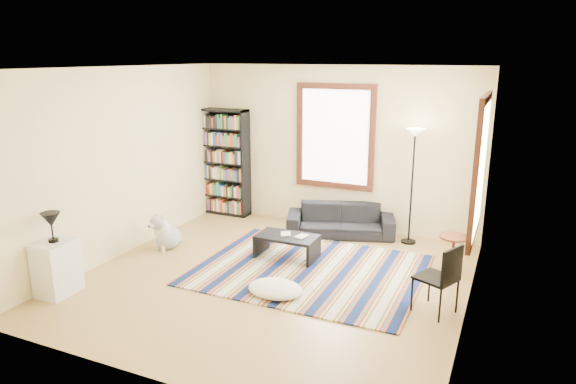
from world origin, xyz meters
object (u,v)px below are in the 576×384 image
at_px(floor_lamp, 412,187).
at_px(side_table, 453,254).
at_px(coffee_table, 287,247).
at_px(dog, 168,231).
at_px(sofa, 340,220).
at_px(floor_cushion, 275,289).
at_px(bookshelf, 226,163).
at_px(white_cabinet, 57,268).
at_px(folding_chair, 436,278).

height_order(floor_lamp, side_table, floor_lamp).
xyz_separation_m(coffee_table, floor_lamp, (1.53, 1.42, 0.75)).
relative_size(floor_lamp, dog, 3.22).
xyz_separation_m(sofa, floor_cushion, (-0.02, -2.50, -0.17)).
relative_size(sofa, floor_cushion, 2.48).
bearing_deg(sofa, floor_cushion, -109.45).
bearing_deg(coffee_table, floor_cushion, -72.65).
relative_size(floor_lamp, side_table, 3.44).
bearing_deg(bookshelf, sofa, -6.49).
bearing_deg(dog, floor_lamp, 40.40).
xyz_separation_m(white_cabinet, dog, (0.30, 1.88, -0.06)).
bearing_deg(white_cabinet, coffee_table, 43.86).
relative_size(coffee_table, side_table, 1.67).
bearing_deg(bookshelf, side_table, -14.50).
xyz_separation_m(folding_chair, dog, (-4.15, 0.42, -0.14)).
distance_m(bookshelf, folding_chair, 4.91).
xyz_separation_m(sofa, side_table, (1.93, -0.84, 0.01)).
relative_size(floor_lamp, white_cabinet, 2.66).
distance_m(sofa, floor_cushion, 2.51).
distance_m(floor_cushion, dog, 2.40).
xyz_separation_m(bookshelf, dog, (0.10, -1.97, -0.71)).
xyz_separation_m(side_table, folding_chair, (-0.05, -1.28, 0.16)).
distance_m(floor_lamp, dog, 3.91).
distance_m(bookshelf, floor_cushion, 3.74).
relative_size(sofa, bookshelf, 0.89).
bearing_deg(sofa, bookshelf, 154.63).
relative_size(sofa, coffee_table, 1.98).
height_order(coffee_table, floor_lamp, floor_lamp).
relative_size(bookshelf, floor_lamp, 1.08).
relative_size(side_table, dog, 0.93).
bearing_deg(floor_cushion, floor_lamp, 65.97).
bearing_deg(floor_cushion, bookshelf, 130.29).
relative_size(floor_lamp, folding_chair, 2.16).
bearing_deg(side_table, coffee_table, -168.36).
bearing_deg(floor_lamp, side_table, -49.96).
xyz_separation_m(floor_lamp, side_table, (0.79, -0.94, -0.66)).
xyz_separation_m(bookshelf, white_cabinet, (-0.20, -3.85, -0.65)).
bearing_deg(floor_lamp, floor_cushion, -114.03).
relative_size(side_table, white_cabinet, 0.77).
bearing_deg(white_cabinet, sofa, 52.12).
bearing_deg(side_table, floor_cushion, -139.63).
distance_m(bookshelf, floor_lamp, 3.51).
bearing_deg(coffee_table, bookshelf, 141.24).
height_order(sofa, floor_lamp, floor_lamp).
height_order(side_table, dog, dog).
distance_m(floor_cushion, folding_chair, 1.97).
relative_size(floor_cushion, floor_lamp, 0.39).
bearing_deg(folding_chair, bookshelf, 175.20).
height_order(bookshelf, folding_chair, bookshelf).
bearing_deg(floor_cushion, white_cabinet, -157.11).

